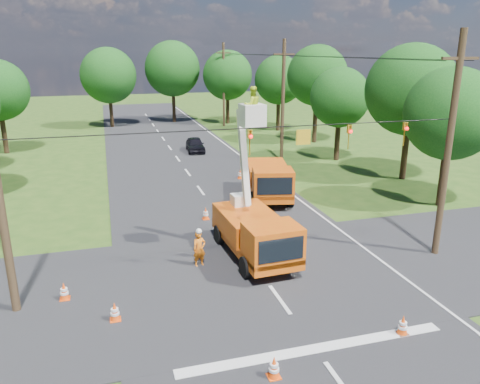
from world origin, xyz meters
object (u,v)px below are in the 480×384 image
object	(u,v)px
traffic_cone_1	(403,325)
tree_far_b	(172,69)
ground_worker	(199,249)
traffic_cone_5	(64,291)
traffic_cone_4	(115,312)
pole_right_mid	(283,101)
bucket_truck	(255,225)
traffic_cone_8	(206,214)
traffic_cone_2	(232,220)
pole_right_far	(224,84)
tree_right_e	(279,80)
tree_far_c	(227,75)
tree_far_a	(108,76)
tree_right_a	(451,114)
distant_car	(195,145)
traffic_cone_3	(250,198)
pole_right_near	(449,146)
second_truck	(269,179)
tree_right_c	(340,98)
tree_right_d	(317,76)
tree_right_b	(411,90)
traffic_cone_0	(274,367)
traffic_cone_7	(240,174)

from	to	relation	value
traffic_cone_1	tree_far_b	size ratio (longest dim) A/B	0.07
ground_worker	traffic_cone_5	xyz separation A→B (m)	(-5.52, -1.45, -0.45)
traffic_cone_4	pole_right_mid	bearing A→B (deg)	56.16
bucket_truck	traffic_cone_8	distance (m)	5.76
traffic_cone_1	tree_far_b	world-z (taller)	tree_far_b
traffic_cone_2	pole_right_far	bearing A→B (deg)	76.47
tree_right_e	tree_far_c	xyz separation A→B (m)	(-4.30, 7.00, 0.25)
tree_far_a	pole_right_mid	bearing A→B (deg)	-59.59
traffic_cone_1	tree_right_a	distance (m)	16.14
tree_far_c	pole_right_mid	bearing A→B (deg)	-92.60
traffic_cone_4	tree_far_a	distance (m)	45.09
pole_right_mid	pole_right_far	bearing A→B (deg)	90.00
distant_car	tree_right_a	bearing A→B (deg)	-55.67
traffic_cone_3	pole_right_near	distance (m)	12.30
second_truck	tree_far_b	world-z (taller)	tree_far_b
tree_right_c	tree_right_d	world-z (taller)	tree_right_d
traffic_cone_4	tree_right_a	xyz separation A→B (m)	(19.55, 7.70, 5.20)
second_truck	traffic_cone_4	world-z (taller)	second_truck
distant_car	pole_right_mid	size ratio (longest dim) A/B	0.39
tree_right_c	tree_right_d	distance (m)	8.27
traffic_cone_4	tree_far_b	size ratio (longest dim) A/B	0.07
tree_right_b	tree_far_c	distance (m)	30.50
tree_right_a	tree_far_b	bearing A→B (deg)	105.07
tree_right_d	tree_right_e	xyz separation A→B (m)	(-1.00, 8.00, -0.87)
traffic_cone_1	traffic_cone_8	distance (m)	13.30
second_truck	traffic_cone_4	distance (m)	15.55
bucket_truck	tree_right_e	xyz separation A→B (m)	(13.52, 33.05, 4.21)
traffic_cone_2	traffic_cone_3	world-z (taller)	same
traffic_cone_2	tree_right_b	distance (m)	16.96
bucket_truck	traffic_cone_2	size ratio (longest dim) A/B	10.79
traffic_cone_1	tree_right_d	xyz separation A→B (m)	(11.66, 32.23, 6.32)
tree_right_c	traffic_cone_0	bearing A→B (deg)	-120.77
second_truck	pole_right_mid	world-z (taller)	pole_right_mid
traffic_cone_4	traffic_cone_5	xyz separation A→B (m)	(-1.80, 2.02, 0.00)
second_truck	distant_car	xyz separation A→B (m)	(-1.80, 15.48, -0.59)
pole_right_mid	distant_car	bearing A→B (deg)	138.33
traffic_cone_7	pole_right_mid	distance (m)	8.42
traffic_cone_1	traffic_cone_4	size ratio (longest dim) A/B	1.00
tree_right_a	tree_right_e	distance (m)	29.00
distant_car	tree_right_e	bearing A→B (deg)	42.62
traffic_cone_5	traffic_cone_8	bearing A→B (deg)	45.49
traffic_cone_5	tree_right_a	size ratio (longest dim) A/B	0.09
pole_right_near	tree_far_a	world-z (taller)	pole_right_near
traffic_cone_8	tree_right_c	world-z (taller)	tree_right_c
ground_worker	tree_far_a	xyz separation A→B (m)	(-2.67, 41.23, 5.38)
traffic_cone_1	traffic_cone_2	world-z (taller)	same
pole_right_mid	tree_right_e	bearing A→B (deg)	70.54
second_truck	traffic_cone_8	distance (m)	5.55
tree_right_b	second_truck	bearing A→B (deg)	-170.98
pole_right_mid	tree_far_a	size ratio (longest dim) A/B	1.05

